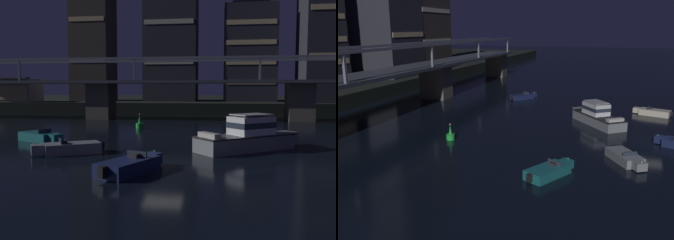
% 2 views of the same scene
% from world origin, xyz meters
% --- Properties ---
extents(ground_plane, '(400.00, 400.00, 0.00)m').
position_xyz_m(ground_plane, '(0.00, 0.00, 0.00)').
color(ground_plane, black).
extents(far_riverbank, '(240.00, 80.00, 2.20)m').
position_xyz_m(far_riverbank, '(0.00, 81.68, 1.10)').
color(far_riverbank, black).
rests_on(far_riverbank, ground).
extents(river_bridge, '(96.78, 6.40, 9.38)m').
position_xyz_m(river_bridge, '(0.00, 33.67, 4.31)').
color(river_bridge, '#605B51').
rests_on(river_bridge, ground).
extents(tower_west_low, '(8.10, 8.50, 42.46)m').
position_xyz_m(tower_west_low, '(-23.70, 54.92, 23.28)').
color(tower_west_low, '#38332D').
rests_on(tower_west_low, far_riverbank).
extents(tower_west_tall, '(10.55, 9.35, 39.53)m').
position_xyz_m(tower_west_tall, '(-6.56, 54.19, 21.81)').
color(tower_west_tall, '#282833').
rests_on(tower_west_tall, far_riverbank).
extents(tower_central, '(10.24, 8.29, 19.69)m').
position_xyz_m(tower_central, '(9.34, 54.52, 11.89)').
color(tower_central, '#282833').
rests_on(tower_central, far_riverbank).
extents(waterfront_pavilion, '(12.40, 7.40, 4.70)m').
position_xyz_m(waterfront_pavilion, '(-38.23, 45.59, 4.44)').
color(waterfront_pavilion, '#B2AD9E').
rests_on(waterfront_pavilion, far_riverbank).
extents(cabin_cruiser_near_left, '(8.48, 7.22, 2.79)m').
position_xyz_m(cabin_cruiser_near_left, '(5.75, 6.18, 1.05)').
color(cabin_cruiser_near_left, gray).
rests_on(cabin_cruiser_near_left, ground).
extents(speedboat_near_right, '(4.84, 3.68, 1.16)m').
position_xyz_m(speedboat_near_right, '(-7.29, 2.58, 0.41)').
color(speedboat_near_right, gray).
rests_on(speedboat_near_right, ground).
extents(speedboat_mid_left, '(3.20, 5.04, 1.16)m').
position_xyz_m(speedboat_mid_left, '(-1.42, -2.74, 0.41)').
color(speedboat_mid_left, '#19234C').
rests_on(speedboat_mid_left, ground).
extents(speedboat_far_left, '(4.89, 3.52, 1.16)m').
position_xyz_m(speedboat_far_left, '(-12.51, 8.40, 0.41)').
color(speedboat_far_left, '#196066').
rests_on(speedboat_far_left, ground).
extents(channel_buoy, '(0.90, 0.90, 1.76)m').
position_xyz_m(channel_buoy, '(-6.02, 20.50, 0.48)').
color(channel_buoy, green).
rests_on(channel_buoy, ground).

